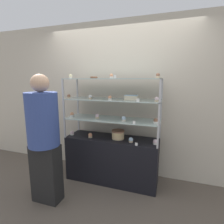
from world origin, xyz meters
name	(u,v)px	position (x,y,z in m)	size (l,w,h in m)	color
ground_plane	(112,179)	(0.00, 0.00, 0.00)	(20.00, 20.00, 0.00)	brown
back_wall	(119,99)	(0.00, 0.38, 1.30)	(8.00, 0.05, 2.60)	beige
display_base	(112,159)	(0.00, 0.00, 0.36)	(1.46, 0.46, 0.73)	black
display_riser_lower	(112,120)	(0.00, 0.00, 1.02)	(1.46, 0.46, 0.31)	#B7B7BC
display_riser_middle	(112,100)	(0.00, 0.00, 1.33)	(1.46, 0.46, 0.31)	#B7B7BC
display_riser_upper	(112,80)	(0.00, 0.00, 1.64)	(1.46, 0.46, 0.31)	#B7B7BC
layer_cake_centerpiece	(118,134)	(0.10, -0.01, 0.79)	(0.20, 0.20, 0.14)	#DBBC84
sheet_cake_frosted	(131,97)	(0.30, 0.01, 1.38)	(0.18, 0.15, 0.07)	beige
cupcake_0	(72,133)	(-0.68, -0.07, 0.76)	(0.07, 0.07, 0.07)	white
cupcake_1	(90,135)	(-0.34, -0.09, 0.76)	(0.07, 0.07, 0.07)	#CCB28C
cupcake_2	(131,140)	(0.33, -0.09, 0.76)	(0.07, 0.07, 0.07)	#CCB28C
cupcake_3	(155,142)	(0.68, -0.07, 0.76)	(0.07, 0.07, 0.07)	white
price_tag_0	(136,144)	(0.43, -0.21, 0.75)	(0.04, 0.00, 0.04)	white
cupcake_4	(72,114)	(-0.68, -0.05, 1.07)	(0.06, 0.06, 0.08)	white
cupcake_5	(97,116)	(-0.23, -0.05, 1.07)	(0.06, 0.06, 0.08)	#CCB28C
cupcake_6	(124,119)	(0.21, -0.10, 1.07)	(0.06, 0.06, 0.08)	beige
cupcake_7	(156,121)	(0.67, -0.08, 1.07)	(0.06, 0.06, 0.08)	white
price_tag_1	(134,122)	(0.39, -0.21, 1.06)	(0.04, 0.00, 0.04)	white
cupcake_8	(69,96)	(-0.68, -0.12, 1.38)	(0.05, 0.05, 0.06)	#CCB28C
cupcake_9	(90,97)	(-0.32, -0.09, 1.38)	(0.05, 0.05, 0.06)	#CCB28C
cupcake_10	(110,98)	(0.01, -0.12, 1.38)	(0.05, 0.05, 0.06)	white
cupcake_11	(157,99)	(0.67, -0.11, 1.38)	(0.05, 0.05, 0.06)	#CCB28C
price_tag_2	(138,100)	(0.44, -0.21, 1.37)	(0.04, 0.00, 0.04)	white
cupcake_12	(71,76)	(-0.66, -0.08, 1.69)	(0.05, 0.05, 0.07)	beige
cupcake_13	(111,76)	(0.01, -0.05, 1.69)	(0.05, 0.05, 0.07)	white
cupcake_14	(158,76)	(0.67, -0.06, 1.69)	(0.05, 0.05, 0.07)	#CCB28C
price_tag_3	(115,77)	(0.11, -0.21, 1.68)	(0.04, 0.00, 0.04)	white
donut_glazed	(94,77)	(-0.30, 0.00, 1.67)	(0.12, 0.12, 0.03)	brown
customer_figure	(44,136)	(-0.68, -0.75, 0.91)	(0.40, 0.40, 1.71)	black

